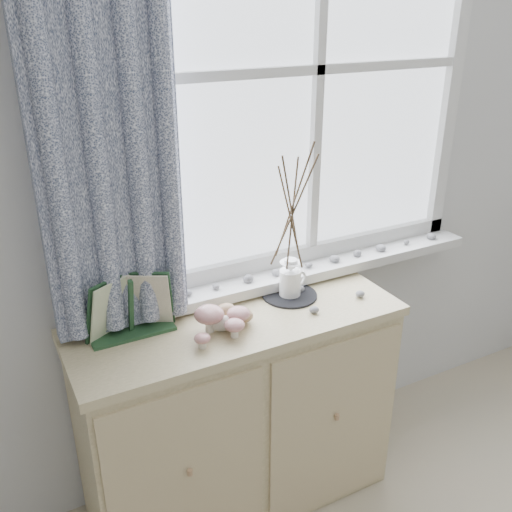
% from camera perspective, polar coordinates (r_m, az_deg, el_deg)
% --- Properties ---
extents(sideboard, '(1.20, 0.45, 0.85)m').
position_cam_1_polar(sideboard, '(2.28, -1.70, -15.48)').
color(sideboard, beige).
rests_on(sideboard, ground).
extents(botanical_book, '(0.33, 0.13, 0.23)m').
position_cam_1_polar(botanical_book, '(1.91, -12.28, -5.11)').
color(botanical_book, '#204326').
rests_on(botanical_book, sideboard).
extents(toadstool_cluster, '(0.23, 0.16, 0.10)m').
position_cam_1_polar(toadstool_cluster, '(1.93, -3.58, -6.27)').
color(toadstool_cluster, silver).
rests_on(toadstool_cluster, sideboard).
extents(wooden_eggs, '(0.10, 0.11, 0.07)m').
position_cam_1_polar(wooden_eggs, '(2.01, -2.11, -5.67)').
color(wooden_eggs, tan).
rests_on(wooden_eggs, sideboard).
extents(songbird_figurine, '(0.13, 0.09, 0.06)m').
position_cam_1_polar(songbird_figurine, '(1.95, -3.40, -6.64)').
color(songbird_figurine, silver).
rests_on(songbird_figurine, sideboard).
extents(crocheted_doily, '(0.21, 0.21, 0.01)m').
position_cam_1_polar(crocheted_doily, '(2.18, 3.39, -3.92)').
color(crocheted_doily, black).
rests_on(crocheted_doily, sideboard).
extents(twig_pitcher, '(0.27, 0.27, 0.62)m').
position_cam_1_polar(twig_pitcher, '(2.04, 3.63, 4.82)').
color(twig_pitcher, white).
rests_on(twig_pitcher, crocheted_doily).
extents(sideboard_pebbles, '(0.26, 0.19, 0.03)m').
position_cam_1_polar(sideboard_pebbles, '(2.15, 6.90, -4.15)').
color(sideboard_pebbles, gray).
rests_on(sideboard_pebbles, sideboard).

